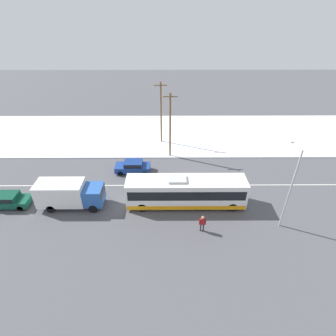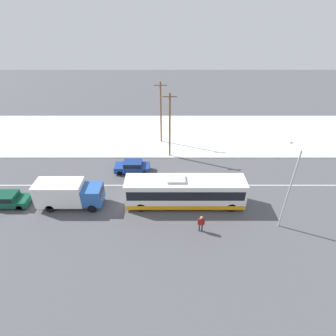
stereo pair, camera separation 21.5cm
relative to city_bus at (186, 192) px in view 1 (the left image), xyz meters
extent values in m
plane|color=#4C4C51|center=(1.09, 3.31, -1.62)|extent=(120.00, 120.00, 0.00)
cube|color=silver|center=(1.09, 17.15, -1.56)|extent=(80.00, 15.23, 0.12)
cube|color=silver|center=(1.09, 3.31, -1.62)|extent=(60.00, 0.12, 0.00)
cube|color=white|center=(0.00, 0.00, 0.06)|extent=(12.21, 2.55, 2.81)
cube|color=black|center=(0.00, 0.00, 0.39)|extent=(11.72, 2.57, 1.07)
cube|color=orange|center=(0.00, 0.00, -1.09)|extent=(12.09, 2.57, 0.51)
cube|color=#B2B2B2|center=(-0.91, 0.00, 1.58)|extent=(1.80, 1.40, 0.24)
cylinder|color=black|center=(4.71, -1.13, -1.12)|extent=(1.00, 0.28, 1.00)
cylinder|color=black|center=(4.71, 1.14, -1.12)|extent=(1.00, 0.28, 1.00)
cylinder|color=black|center=(-4.50, -1.13, -1.12)|extent=(1.00, 0.28, 1.00)
cylinder|color=black|center=(-4.50, 1.14, -1.12)|extent=(1.00, 0.28, 1.00)
cube|color=silver|center=(-12.78, -0.23, 0.08)|extent=(4.74, 2.30, 2.42)
cube|color=#2856A3|center=(-9.46, -0.23, -0.18)|extent=(1.90, 2.18, 1.89)
cube|color=black|center=(-8.53, -0.23, 0.20)|extent=(0.06, 1.96, 0.83)
cylinder|color=black|center=(-9.46, -1.25, -1.17)|extent=(0.90, 0.26, 0.90)
cylinder|color=black|center=(-9.46, 0.79, -1.17)|extent=(0.90, 0.26, 0.90)
cylinder|color=black|center=(-13.73, -1.25, -1.17)|extent=(0.90, 0.26, 0.90)
cylinder|color=black|center=(-13.73, 0.79, -1.17)|extent=(0.90, 0.26, 0.90)
cube|color=navy|center=(-6.22, 6.20, -1.03)|extent=(4.32, 1.80, 0.74)
cube|color=navy|center=(-6.11, 6.20, -0.39)|extent=(2.25, 1.66, 0.53)
cube|color=black|center=(-6.11, 6.20, -0.38)|extent=(2.07, 1.69, 0.42)
cylinder|color=black|center=(-7.68, 5.41, -1.30)|extent=(0.64, 0.22, 0.64)
cylinder|color=black|center=(-7.68, 6.99, -1.30)|extent=(0.64, 0.22, 0.64)
cylinder|color=black|center=(-4.65, 5.41, -1.30)|extent=(0.64, 0.22, 0.64)
cylinder|color=black|center=(-4.65, 6.99, -1.30)|extent=(0.64, 0.22, 0.64)
cube|color=#0F4733|center=(-18.43, -0.21, -1.03)|extent=(4.30, 1.80, 0.73)
cube|color=#0D3C2B|center=(-18.54, -0.21, -0.40)|extent=(2.24, 1.66, 0.53)
cube|color=black|center=(-18.54, -0.21, -0.39)|extent=(2.06, 1.69, 0.42)
cylinder|color=black|center=(-16.98, -1.00, -1.30)|extent=(0.64, 0.22, 0.64)
cylinder|color=black|center=(-16.98, 0.58, -1.30)|extent=(0.64, 0.22, 0.64)
cylinder|color=#23232D|center=(1.18, -3.87, -1.21)|extent=(0.13, 0.13, 0.83)
cylinder|color=#23232D|center=(1.43, -3.87, -1.21)|extent=(0.13, 0.13, 0.83)
cube|color=maroon|center=(1.31, -3.87, -0.45)|extent=(0.43, 0.23, 0.69)
sphere|color=tan|center=(1.31, -3.87, 0.04)|extent=(0.29, 0.29, 0.29)
cylinder|color=maroon|center=(1.04, -3.87, -0.49)|extent=(0.11, 0.11, 0.65)
cylinder|color=maroon|center=(1.58, -3.87, -0.49)|extent=(0.11, 0.11, 0.65)
cylinder|color=#9EA3A8|center=(8.84, -3.22, 2.50)|extent=(0.14, 0.14, 8.25)
cylinder|color=#9EA3A8|center=(8.84, -2.20, 6.48)|extent=(0.10, 2.04, 0.10)
cube|color=silver|center=(8.84, -1.18, 6.41)|extent=(0.36, 0.60, 0.16)
cylinder|color=brown|center=(-1.52, 10.13, 2.81)|extent=(0.24, 0.24, 8.86)
cube|color=brown|center=(-1.52, 10.13, 6.74)|extent=(1.80, 0.12, 0.12)
cylinder|color=brown|center=(-2.77, 14.42, 2.91)|extent=(0.24, 0.24, 9.07)
cube|color=brown|center=(-2.77, 14.42, 6.95)|extent=(1.80, 0.12, 0.12)
camera|label=1|loc=(-1.96, -21.35, 16.66)|focal=28.00mm
camera|label=2|loc=(-1.74, -21.35, 16.66)|focal=28.00mm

